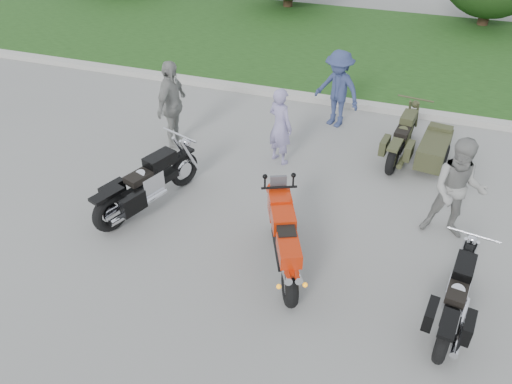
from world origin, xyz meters
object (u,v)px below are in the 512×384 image
(person_grey, at_px, (458,190))
(cruiser_left, at_px, (145,186))
(person_denim, at_px, (338,89))
(person_back, at_px, (172,105))
(cruiser_right, at_px, (455,300))
(cruiser_sidecar, at_px, (420,145))
(sportbike_red, at_px, (284,240))
(person_stripe, at_px, (280,126))

(person_grey, bearing_deg, cruiser_left, -168.66)
(person_denim, xyz_separation_m, person_back, (-3.09, -2.03, 0.06))
(cruiser_right, distance_m, cruiser_sidecar, 4.21)
(person_grey, xyz_separation_m, person_denim, (-2.59, 3.24, -0.02))
(cruiser_sidecar, height_order, person_grey, person_grey)
(person_grey, distance_m, person_denim, 4.15)
(sportbike_red, distance_m, cruiser_sidecar, 4.27)
(cruiser_right, height_order, person_grey, person_grey)
(cruiser_left, bearing_deg, cruiser_right, 9.78)
(person_back, bearing_deg, person_stripe, -87.20)
(sportbike_red, relative_size, cruiser_sidecar, 0.91)
(person_stripe, relative_size, person_denim, 0.91)
(person_stripe, distance_m, person_denim, 2.08)
(cruiser_left, distance_m, cruiser_right, 5.34)
(cruiser_sidecar, relative_size, person_grey, 1.20)
(sportbike_red, relative_size, person_denim, 1.12)
(person_grey, bearing_deg, person_stripe, 158.92)
(sportbike_red, bearing_deg, person_denim, 68.67)
(cruiser_left, xyz_separation_m, person_grey, (5.15, 1.01, 0.43))
(cruiser_left, bearing_deg, person_back, 123.27)
(cruiser_left, relative_size, cruiser_sidecar, 1.07)
(sportbike_red, height_order, cruiser_left, sportbike_red)
(cruiser_left, xyz_separation_m, person_back, (-0.52, 2.22, 0.47))
(person_stripe, xyz_separation_m, person_denim, (0.76, 1.93, 0.08))
(cruiser_sidecar, xyz_separation_m, person_grey, (0.63, -2.19, 0.51))
(cruiser_right, height_order, cruiser_sidecar, cruiser_sidecar)
(cruiser_left, xyz_separation_m, person_denim, (2.56, 4.25, 0.41))
(cruiser_left, height_order, person_grey, person_grey)
(sportbike_red, xyz_separation_m, person_back, (-3.29, 2.91, 0.36))
(cruiser_sidecar, relative_size, person_denim, 1.22)
(cruiser_left, bearing_deg, cruiser_sidecar, 55.25)
(cruiser_right, xyz_separation_m, cruiser_sidecar, (-0.73, 4.14, -0.02))
(person_grey, bearing_deg, cruiser_right, -86.85)
(sportbike_red, bearing_deg, cruiser_sidecar, 42.02)
(sportbike_red, bearing_deg, cruiser_right, -29.52)
(cruiser_sidecar, xyz_separation_m, person_denim, (-1.96, 1.05, 0.49))
(sportbike_red, xyz_separation_m, cruiser_right, (2.49, -0.26, -0.17))
(person_denim, bearing_deg, person_back, -122.69)
(person_stripe, bearing_deg, person_denim, -82.88)
(cruiser_left, height_order, cruiser_right, cruiser_left)
(cruiser_left, relative_size, cruiser_right, 1.11)
(person_back, bearing_deg, sportbike_red, -131.15)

